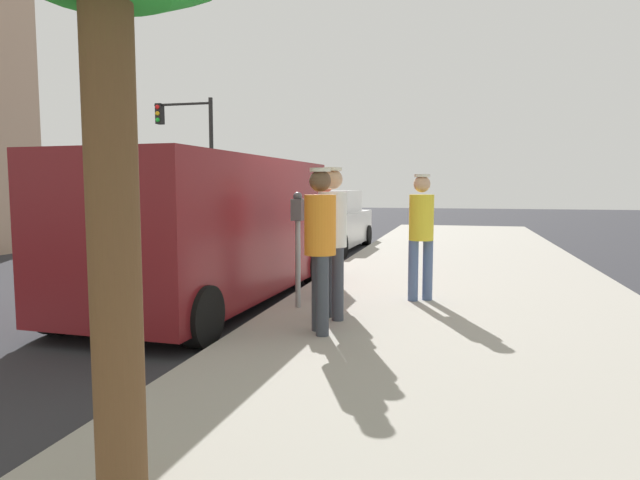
% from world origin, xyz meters
% --- Properties ---
extents(ground_plane, '(80.00, 80.00, 0.00)m').
position_xyz_m(ground_plane, '(0.00, 0.00, 0.00)').
color(ground_plane, '#2D2D33').
extents(sidewalk_slab, '(5.00, 32.00, 0.15)m').
position_xyz_m(sidewalk_slab, '(3.50, 0.00, 0.07)').
color(sidewalk_slab, '#9E998E').
rests_on(sidewalk_slab, ground).
extents(parking_meter_near, '(0.14, 0.18, 1.52)m').
position_xyz_m(parking_meter_near, '(1.35, -0.83, 1.18)').
color(parking_meter_near, gray).
rests_on(parking_meter_near, sidewalk_slab).
extents(pedestrian_in_yellow, '(0.34, 0.34, 1.76)m').
position_xyz_m(pedestrian_in_yellow, '(2.89, 0.02, 1.17)').
color(pedestrian_in_yellow, '#4C608C').
rests_on(pedestrian_in_yellow, sidewalk_slab).
extents(pedestrian_in_red, '(0.34, 0.35, 1.76)m').
position_xyz_m(pedestrian_in_red, '(1.57, -0.21, 1.16)').
color(pedestrian_in_red, '#4C608C').
rests_on(pedestrian_in_red, sidewalk_slab).
extents(pedestrian_in_white, '(0.34, 0.34, 1.81)m').
position_xyz_m(pedestrian_in_white, '(1.93, -1.34, 1.20)').
color(pedestrian_in_white, '#383D47').
rests_on(pedestrian_in_white, sidewalk_slab).
extents(pedestrian_in_orange, '(0.34, 0.34, 1.78)m').
position_xyz_m(pedestrian_in_orange, '(1.95, -2.02, 1.18)').
color(pedestrian_in_orange, '#383D47').
rests_on(pedestrian_in_orange, sidewalk_slab).
extents(parked_van, '(2.30, 5.27, 2.15)m').
position_xyz_m(parked_van, '(-0.15, -0.30, 1.15)').
color(parked_van, maroon).
rests_on(parked_van, ground).
extents(parked_sedan_ahead, '(2.03, 4.44, 1.65)m').
position_xyz_m(parked_sedan_ahead, '(-0.20, 7.08, 0.75)').
color(parked_sedan_ahead, white).
rests_on(parked_sedan_ahead, ground).
extents(traffic_light_corner, '(2.48, 0.42, 5.20)m').
position_xyz_m(traffic_light_corner, '(-6.87, 12.20, 3.52)').
color(traffic_light_corner, black).
rests_on(traffic_light_corner, ground).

